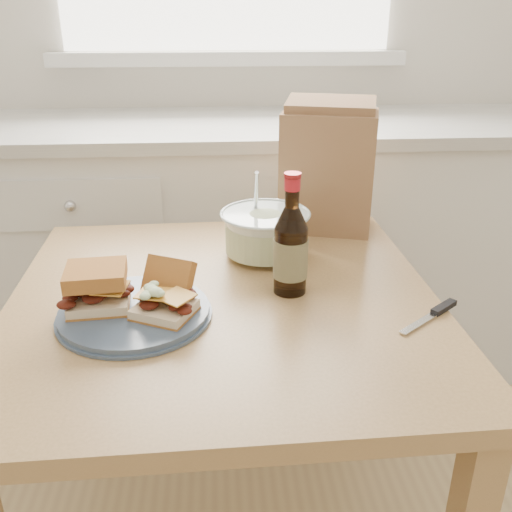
{
  "coord_description": "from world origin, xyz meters",
  "views": [
    {
      "loc": [
        -0.05,
        -0.28,
        1.31
      ],
      "look_at": [
        0.02,
        0.81,
        0.83
      ],
      "focal_mm": 40.0,
      "sensor_mm": 36.0,
      "label": 1
    }
  ],
  "objects": [
    {
      "name": "paper_bag",
      "position": [
        0.24,
        1.17,
        0.9
      ],
      "size": [
        0.27,
        0.21,
        0.31
      ],
      "primitive_type": "cube",
      "rotation": [
        0.0,
        0.0,
        -0.27
      ],
      "color": "#A3734E",
      "rests_on": "dining_table"
    },
    {
      "name": "sandwich_left",
      "position": [
        -0.29,
        0.72,
        0.81
      ],
      "size": [
        0.12,
        0.11,
        0.08
      ],
      "rotation": [
        0.0,
        0.0,
        0.09
      ],
      "color": "beige",
      "rests_on": "plate"
    },
    {
      "name": "knife",
      "position": [
        0.38,
        0.68,
        0.75
      ],
      "size": [
        0.15,
        0.12,
        0.01
      ],
      "rotation": [
        0.0,
        0.0,
        0.66
      ],
      "color": "silver",
      "rests_on": "dining_table"
    },
    {
      "name": "dining_table",
      "position": [
        -0.05,
        0.78,
        0.64
      ],
      "size": [
        0.92,
        0.92,
        0.75
      ],
      "rotation": [
        0.0,
        0.0,
        0.02
      ],
      "color": "tan",
      "rests_on": "ground"
    },
    {
      "name": "beer_bottle",
      "position": [
        0.09,
        0.8,
        0.85
      ],
      "size": [
        0.07,
        0.07,
        0.26
      ],
      "rotation": [
        0.0,
        0.0,
        -0.22
      ],
      "color": "black",
      "rests_on": "dining_table"
    },
    {
      "name": "cabinet_run",
      "position": [
        -0.0,
        1.7,
        0.47
      ],
      "size": [
        2.5,
        0.64,
        0.94
      ],
      "color": "silver",
      "rests_on": "ground"
    },
    {
      "name": "sandwich_right",
      "position": [
        -0.16,
        0.7,
        0.8
      ],
      "size": [
        0.14,
        0.18,
        0.09
      ],
      "rotation": [
        0.0,
        0.0,
        -0.45
      ],
      "color": "beige",
      "rests_on": "plate"
    },
    {
      "name": "plate",
      "position": [
        -0.22,
        0.71,
        0.76
      ],
      "size": [
        0.29,
        0.29,
        0.02
      ],
      "primitive_type": "cylinder",
      "color": "#415269",
      "rests_on": "dining_table"
    },
    {
      "name": "coleslaw_bowl",
      "position": [
        0.06,
        0.99,
        0.8
      ],
      "size": [
        0.22,
        0.22,
        0.21
      ],
      "color": "silver",
      "rests_on": "dining_table"
    }
  ]
}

